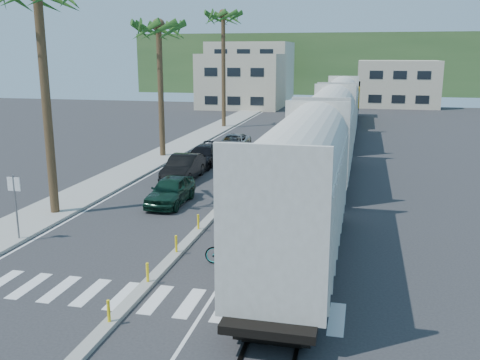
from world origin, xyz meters
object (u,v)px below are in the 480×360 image
Objects in this scene: car_second at (184,168)px; cyclist at (231,245)px; street_sign at (15,198)px; car_lead at (171,190)px.

cyclist is at bearing -65.06° from car_second.
street_sign is 13.28m from car_second.
car_second is (-1.18, 5.63, 0.05)m from car_lead.
street_sign is at bearing 80.66° from cyclist.
cyclist reaches higher than car_second.
car_second is (3.22, 12.83, -1.15)m from street_sign.
car_second is at bearing 75.93° from street_sign.
street_sign is at bearing -122.03° from car_lead.
street_sign is at bearing -105.23° from car_second.
street_sign reaches higher than cyclist.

